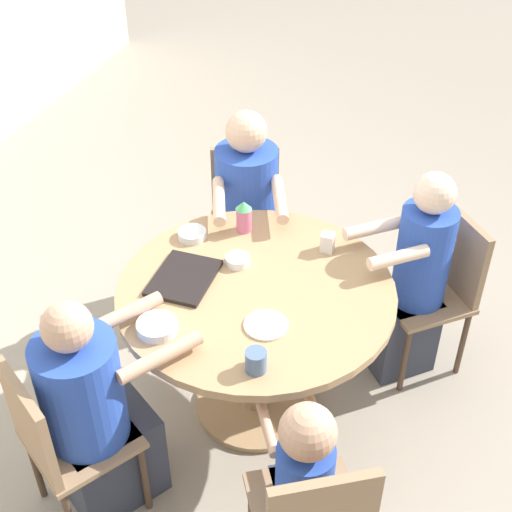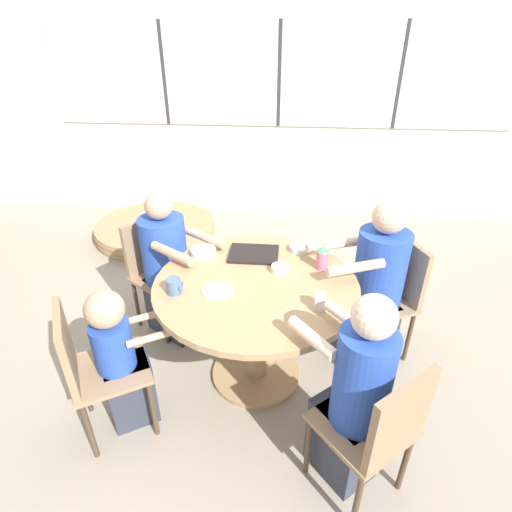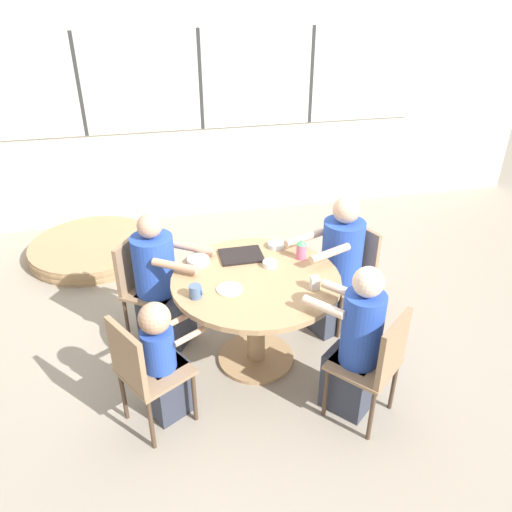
{
  "view_description": "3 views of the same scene",
  "coord_description": "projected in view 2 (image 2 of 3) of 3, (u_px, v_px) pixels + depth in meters",
  "views": [
    {
      "loc": [
        -2.26,
        -0.76,
        2.79
      ],
      "look_at": [
        0.0,
        0.0,
        0.95
      ],
      "focal_mm": 50.0,
      "sensor_mm": 36.0,
      "label": 1
    },
    {
      "loc": [
        0.18,
        -1.99,
        2.09
      ],
      "look_at": [
        0.0,
        0.0,
        0.95
      ],
      "focal_mm": 28.0,
      "sensor_mm": 36.0,
      "label": 2
    },
    {
      "loc": [
        -0.68,
        -2.98,
        2.69
      ],
      "look_at": [
        0.0,
        0.0,
        0.95
      ],
      "focal_mm": 35.0,
      "sensor_mm": 36.0,
      "label": 3
    }
  ],
  "objects": [
    {
      "name": "plate_tortillas",
      "position": [
        217.0,
        290.0,
        2.31
      ],
      "size": [
        0.19,
        0.19,
        0.01
      ],
      "color": "beige",
      "rests_on": "dining_table"
    },
    {
      "name": "person_woman_green_shirt",
      "position": [
        170.0,
        273.0,
        2.97
      ],
      "size": [
        0.67,
        0.6,
        1.13
      ],
      "rotation": [
        0.0,
        0.0,
        -2.16
      ],
      "color": "#333847",
      "rests_on": "ground_plane"
    },
    {
      "name": "bowl_cereal",
      "position": [
        300.0,
        248.0,
        2.72
      ],
      "size": [
        0.14,
        0.14,
        0.04
      ],
      "color": "silver",
      "rests_on": "dining_table"
    },
    {
      "name": "chair_for_toddler",
      "position": [
        90.0,
        363.0,
        2.15
      ],
      "size": [
        0.55,
        0.55,
        0.87
      ],
      "rotation": [
        0.0,
        0.0,
        -1.04
      ],
      "color": "#937556",
      "rests_on": "ground_plane"
    },
    {
      "name": "person_man_blue_shirt",
      "position": [
        372.0,
        291.0,
        2.71
      ],
      "size": [
        0.68,
        0.53,
        1.19
      ],
      "rotation": [
        0.0,
        0.0,
        -4.33
      ],
      "color": "#333847",
      "rests_on": "ground_plane"
    },
    {
      "name": "sippy_cup",
      "position": [
        323.0,
        257.0,
        2.49
      ],
      "size": [
        0.08,
        0.08,
        0.16
      ],
      "color": "#CC668C",
      "rests_on": "dining_table"
    },
    {
      "name": "coffee_mug",
      "position": [
        174.0,
        286.0,
        2.27
      ],
      "size": [
        0.09,
        0.08,
        0.09
      ],
      "color": "slate",
      "rests_on": "dining_table"
    },
    {
      "name": "folded_table_stack",
      "position": [
        156.0,
        229.0,
        4.61
      ],
      "size": [
        1.35,
        1.35,
        0.15
      ],
      "color": "tan",
      "rests_on": "ground_plane"
    },
    {
      "name": "chair_for_man_blue_shirt",
      "position": [
        393.0,
        289.0,
        2.76
      ],
      "size": [
        0.52,
        0.52,
        0.87
      ],
      "rotation": [
        0.0,
        0.0,
        -4.33
      ],
      "color": "#937556",
      "rests_on": "ground_plane"
    },
    {
      "name": "bowl_fruit",
      "position": [
        280.0,
        269.0,
        2.49
      ],
      "size": [
        0.11,
        0.11,
        0.04
      ],
      "color": "white",
      "rests_on": "dining_table"
    },
    {
      "name": "bowl_white_shallow",
      "position": [
        203.0,
        252.0,
        2.67
      ],
      "size": [
        0.17,
        0.17,
        0.04
      ],
      "color": "silver",
      "rests_on": "dining_table"
    },
    {
      "name": "person_toddler",
      "position": [
        122.0,
        363.0,
        2.24
      ],
      "size": [
        0.44,
        0.38,
        0.94
      ],
      "rotation": [
        0.0,
        0.0,
        -1.04
      ],
      "color": "#333847",
      "rests_on": "ground_plane"
    },
    {
      "name": "chair_for_man_teal_shirt",
      "position": [
        379.0,
        427.0,
        1.81
      ],
      "size": [
        0.56,
        0.56,
        0.87
      ],
      "rotation": [
        0.0,
        0.0,
        0.69
      ],
      "color": "#937556",
      "rests_on": "ground_plane"
    },
    {
      "name": "ground_plane",
      "position": [
        256.0,
        374.0,
        2.77
      ],
      "size": [
        16.0,
        16.0,
        0.0
      ],
      "primitive_type": "plane",
      "color": "gray"
    },
    {
      "name": "milk_carton_small",
      "position": [
        320.0,
        302.0,
        2.14
      ],
      "size": [
        0.06,
        0.06,
        0.09
      ],
      "color": "silver",
      "rests_on": "dining_table"
    },
    {
      "name": "wall_back_with_windows",
      "position": [
        279.0,
        96.0,
        4.53
      ],
      "size": [
        8.4,
        0.08,
        2.8
      ],
      "color": "silver",
      "rests_on": "ground_plane"
    },
    {
      "name": "person_man_teal_shirt",
      "position": [
        353.0,
        401.0,
        1.91
      ],
      "size": [
        0.51,
        0.54,
        1.16
      ],
      "rotation": [
        0.0,
        0.0,
        0.69
      ],
      "color": "#333847",
      "rests_on": "ground_plane"
    },
    {
      "name": "food_tray_dark",
      "position": [
        254.0,
        254.0,
        2.67
      ],
      "size": [
        0.33,
        0.25,
        0.02
      ],
      "color": "black",
      "rests_on": "dining_table"
    },
    {
      "name": "chair_for_woman_green_shirt",
      "position": [
        155.0,
        264.0,
        3.05
      ],
      "size": [
        0.55,
        0.55,
        0.87
      ],
      "rotation": [
        0.0,
        0.0,
        -2.16
      ],
      "color": "#937556",
      "rests_on": "ground_plane"
    },
    {
      "name": "dining_table",
      "position": [
        256.0,
        306.0,
        2.48
      ],
      "size": [
        1.23,
        1.23,
        0.77
      ],
      "color": "tan",
      "rests_on": "ground_plane"
    }
  ]
}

